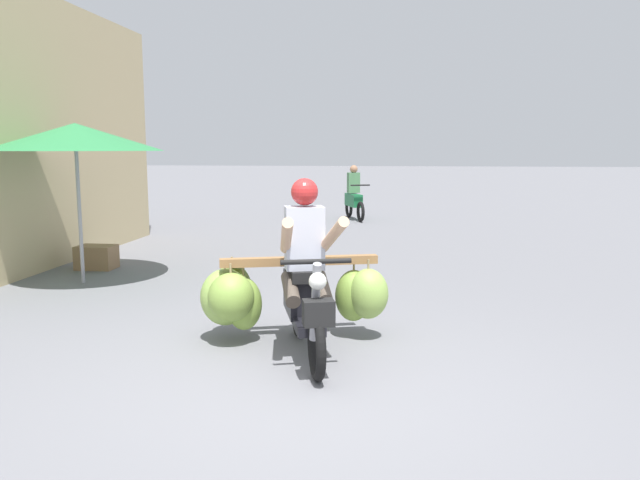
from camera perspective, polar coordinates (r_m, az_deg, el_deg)
The scene contains 5 objects.
ground_plane at distance 4.96m, azimuth -2.07°, elevation -13.40°, with size 120.00×120.00×0.00m, color slate.
motorbike_main_loaded at distance 5.88m, azimuth -3.51°, elevation -4.61°, with size 1.85×1.71×1.58m.
motorbike_distant_ahead_left at distance 16.28m, azimuth 3.09°, elevation 3.87°, with size 0.72×1.55×1.40m.
market_umbrella_near_shop at distance 9.08m, azimuth -21.34°, elevation 8.70°, with size 2.30×2.30×2.17m.
produce_crate at distance 10.21m, azimuth -19.63°, elevation -1.48°, with size 0.56×0.40×0.36m, color olive.
Camera 1 is at (0.74, -4.55, 1.84)m, focal length 35.23 mm.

